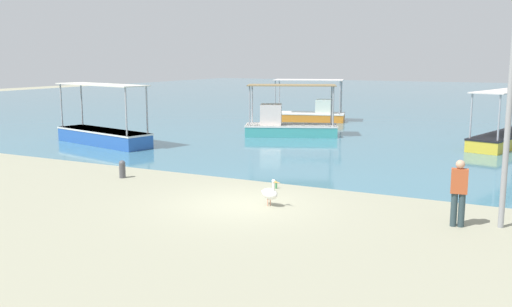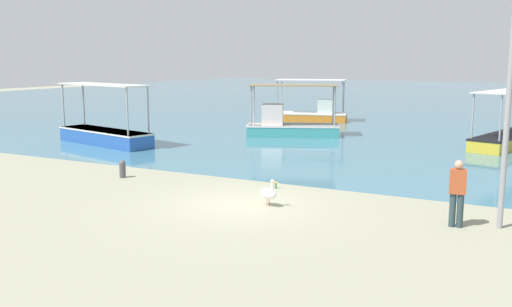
% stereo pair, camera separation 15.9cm
% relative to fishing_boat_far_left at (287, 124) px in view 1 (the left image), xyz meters
% --- Properties ---
extents(ground, '(120.00, 120.00, 0.00)m').
position_rel_fishing_boat_far_left_xyz_m(ground, '(4.78, -14.11, -0.64)').
color(ground, gray).
extents(harbor_water, '(110.00, 90.00, 0.00)m').
position_rel_fishing_boat_far_left_xyz_m(harbor_water, '(4.78, 33.89, -0.63)').
color(harbor_water, teal).
rests_on(harbor_water, ground).
extents(fishing_boat_far_left, '(5.26, 3.62, 2.76)m').
position_rel_fishing_boat_far_left_xyz_m(fishing_boat_far_left, '(0.00, 0.00, 0.00)').
color(fishing_boat_far_left, teal).
rests_on(fishing_boat_far_left, harbor_water).
extents(fishing_boat_far_right, '(3.18, 7.00, 2.67)m').
position_rel_fishing_boat_far_left_xyz_m(fishing_boat_far_right, '(10.88, 1.65, -0.13)').
color(fishing_boat_far_right, gold).
rests_on(fishing_boat_far_right, harbor_water).
extents(fishing_boat_center, '(5.12, 3.12, 2.77)m').
position_rel_fishing_boat_far_left_xyz_m(fishing_boat_center, '(-1.55, 7.41, -0.05)').
color(fishing_boat_center, orange).
rests_on(fishing_boat_center, harbor_water).
extents(fishing_boat_outer, '(6.06, 2.79, 2.93)m').
position_rel_fishing_boat_far_left_xyz_m(fishing_boat_outer, '(-6.72, -6.98, -0.08)').
color(fishing_boat_outer, '#2A59AB').
rests_on(fishing_boat_outer, harbor_water).
extents(pelican, '(0.78, 0.46, 0.80)m').
position_rel_fishing_boat_far_left_xyz_m(pelican, '(5.63, -13.93, -0.26)').
color(pelican, '#E0997A').
rests_on(pelican, ground).
extents(lamp_post, '(0.28, 0.28, 6.67)m').
position_rel_fishing_boat_far_left_xyz_m(lamp_post, '(11.65, -13.19, 3.06)').
color(lamp_post, gray).
rests_on(lamp_post, ground).
extents(mooring_bollard, '(0.23, 0.23, 0.62)m').
position_rel_fishing_boat_far_left_xyz_m(mooring_bollard, '(-0.67, -12.78, -0.30)').
color(mooring_bollard, '#47474C').
rests_on(mooring_bollard, ground).
extents(fisherman_standing, '(0.43, 0.27, 1.69)m').
position_rel_fishing_boat_far_left_xyz_m(fisherman_standing, '(10.67, -13.60, 0.27)').
color(fisherman_standing, '#2B3D43').
rests_on(fisherman_standing, ground).
extents(glass_bottle, '(0.07, 0.07, 0.27)m').
position_rel_fishing_boat_far_left_xyz_m(glass_bottle, '(4.86, -11.84, -0.53)').
color(glass_bottle, '#3F7F4C').
rests_on(glass_bottle, ground).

